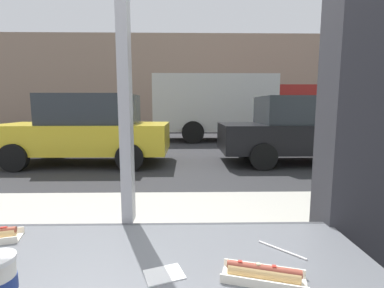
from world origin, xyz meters
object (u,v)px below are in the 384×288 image
(parked_car_black, at_px, (308,130))
(box_truck, at_px, (231,105))
(hotdog_tray_near, at_px, (263,274))
(parked_car_yellow, at_px, (87,129))

(parked_car_black, bearing_deg, box_truck, 103.88)
(hotdog_tray_near, bearing_deg, box_truck, 81.62)
(parked_car_yellow, relative_size, parked_car_black, 0.91)
(parked_car_yellow, distance_m, box_truck, 6.79)
(parked_car_yellow, bearing_deg, parked_car_black, 0.00)
(hotdog_tray_near, height_order, box_truck, box_truck)
(parked_car_black, bearing_deg, parked_car_yellow, -180.00)
(hotdog_tray_near, bearing_deg, parked_car_black, 65.43)
(parked_car_yellow, relative_size, box_truck, 0.62)
(parked_car_black, distance_m, box_truck, 5.26)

